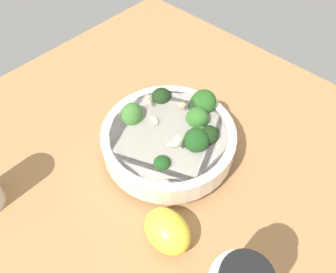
% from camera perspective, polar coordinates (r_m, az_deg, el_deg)
% --- Properties ---
extents(ground_plane, '(0.68, 0.68, 0.04)m').
position_cam_1_polar(ground_plane, '(0.59, -2.11, -2.14)').
color(ground_plane, '#996D42').
extents(bowl_of_broccoli, '(0.21, 0.22, 0.08)m').
position_cam_1_polar(bowl_of_broccoli, '(0.53, 0.38, -0.07)').
color(bowl_of_broccoli, silver).
rests_on(bowl_of_broccoli, ground_plane).
extents(lemon_wedge, '(0.08, 0.06, 0.05)m').
position_cam_1_polar(lemon_wedge, '(0.46, -0.13, -15.62)').
color(lemon_wedge, yellow).
rests_on(lemon_wedge, ground_plane).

